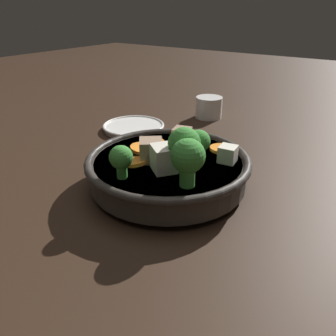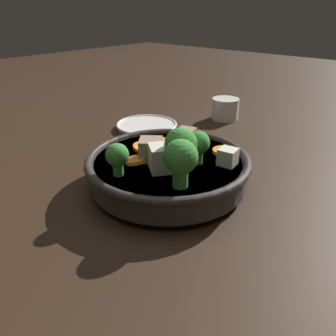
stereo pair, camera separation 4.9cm
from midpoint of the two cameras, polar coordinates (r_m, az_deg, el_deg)
ground_plane at (r=0.50m, az=-2.78°, el=-3.27°), size 3.00×3.00×0.00m
stirfry_bowl at (r=0.48m, az=-2.77°, el=0.29°), size 0.24×0.24×0.11m
side_saucer at (r=0.74m, az=-7.91°, el=7.08°), size 0.14×0.14×0.01m
tea_cup at (r=0.81m, az=5.40°, el=10.48°), size 0.06×0.06×0.05m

